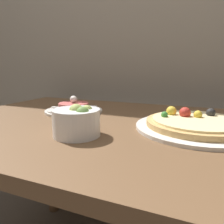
{
  "coord_description": "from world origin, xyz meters",
  "views": [
    {
      "loc": [
        0.25,
        -0.25,
        0.92
      ],
      "look_at": [
        -0.02,
        0.39,
        0.77
      ],
      "focal_mm": 35.0,
      "sensor_mm": 36.0,
      "label": 1
    }
  ],
  "objects": [
    {
      "name": "dining_table",
      "position": [
        0.0,
        0.42,
        0.64
      ],
      "size": [
        1.31,
        0.83,
        0.73
      ],
      "color": "brown",
      "rests_on": "ground_plane"
    },
    {
      "name": "pizza_plate",
      "position": [
        0.24,
        0.44,
        0.75
      ],
      "size": [
        0.37,
        0.37,
        0.06
      ],
      "color": "silver",
      "rests_on": "dining_table"
    },
    {
      "name": "tartare_plate",
      "position": [
        -0.24,
        0.51,
        0.75
      ],
      "size": [
        0.24,
        0.24,
        0.07
      ],
      "color": "silver",
      "rests_on": "dining_table"
    },
    {
      "name": "small_bowl",
      "position": [
        -0.06,
        0.24,
        0.77
      ],
      "size": [
        0.13,
        0.13,
        0.09
      ],
      "color": "white",
      "rests_on": "dining_table"
    }
  ]
}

